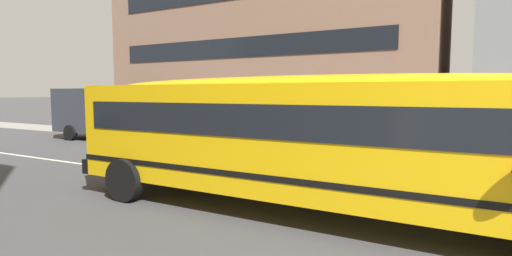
% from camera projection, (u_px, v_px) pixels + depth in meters
% --- Properties ---
extents(ground_plane, '(400.00, 400.00, 0.00)m').
position_uv_depth(ground_plane, '(356.00, 202.00, 9.34)').
color(ground_plane, '#424244').
extents(sidewalk_far, '(120.00, 3.00, 0.01)m').
position_uv_depth(sidewalk_far, '(408.00, 154.00, 16.41)').
color(sidewalk_far, gray).
rests_on(sidewalk_far, ground_plane).
extents(lane_centreline, '(110.00, 0.16, 0.01)m').
position_uv_depth(lane_centreline, '(356.00, 202.00, 9.34)').
color(lane_centreline, silver).
rests_on(lane_centreline, ground_plane).
extents(school_bus, '(13.33, 3.15, 2.98)m').
position_uv_depth(school_bus, '(326.00, 133.00, 8.15)').
color(school_bus, yellow).
rests_on(school_bus, ground_plane).
extents(box_truck, '(6.11, 2.62, 2.82)m').
position_uv_depth(box_truck, '(104.00, 112.00, 21.48)').
color(box_truck, silver).
rests_on(box_truck, ground_plane).
extents(apartment_block_far_left, '(20.29, 9.49, 13.30)m').
position_uv_depth(apartment_block_far_left, '(276.00, 31.00, 25.74)').
color(apartment_block_far_left, '#93705B').
rests_on(apartment_block_far_left, ground_plane).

